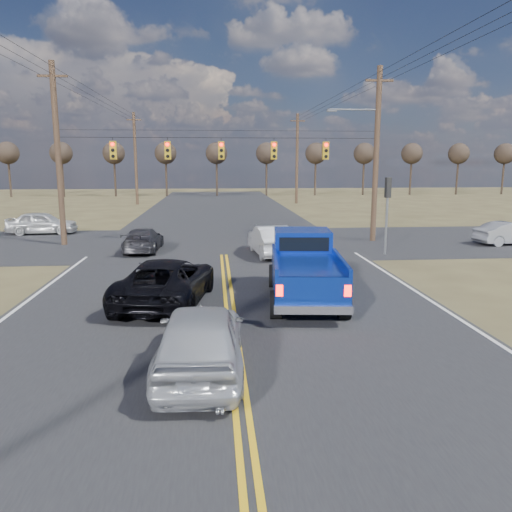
{
  "coord_description": "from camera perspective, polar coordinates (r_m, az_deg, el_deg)",
  "views": [
    {
      "loc": [
        -0.46,
        -10.88,
        4.63
      ],
      "look_at": [
        0.94,
        5.72,
        1.5
      ],
      "focal_mm": 35.0,
      "sensor_mm": 36.0,
      "label": 1
    }
  ],
  "objects": [
    {
      "name": "silver_suv",
      "position": [
        11.24,
        -6.33,
        -9.33
      ],
      "size": [
        2.07,
        4.78,
        1.61
      ],
      "primitive_type": "imported",
      "rotation": [
        0.0,
        0.0,
        3.11
      ],
      "color": "#B2B5BB",
      "rests_on": "ground"
    },
    {
      "name": "pickup_truck",
      "position": [
        17.0,
        5.59,
        -1.45
      ],
      "size": [
        2.86,
        6.15,
        2.24
      ],
      "rotation": [
        0.0,
        0.0,
        -0.1
      ],
      "color": "black",
      "rests_on": "ground"
    },
    {
      "name": "cross_car_east_near",
      "position": [
        31.92,
        27.0,
        2.32
      ],
      "size": [
        1.95,
        4.13,
        1.31
      ],
      "primitive_type": "imported",
      "rotation": [
        0.0,
        0.0,
        1.72
      ],
      "color": "#989BA0",
      "rests_on": "ground"
    },
    {
      "name": "signal_gantry",
      "position": [
        28.68,
        -2.96,
        11.49
      ],
      "size": [
        19.6,
        4.83,
        10.0
      ],
      "color": "#473323",
      "rests_on": "ground"
    },
    {
      "name": "cross_car_west",
      "position": [
        35.52,
        -23.25,
        3.5
      ],
      "size": [
        1.89,
        4.43,
        1.49
      ],
      "primitive_type": "imported",
      "rotation": [
        0.0,
        0.0,
        1.6
      ],
      "color": "silver",
      "rests_on": "ground"
    },
    {
      "name": "dgrey_car_queue",
      "position": [
        26.94,
        -12.77,
        1.81
      ],
      "size": [
        1.85,
        4.31,
        1.24
      ],
      "primitive_type": "imported",
      "rotation": [
        0.0,
        0.0,
        3.12
      ],
      "color": "#323136",
      "rests_on": "ground"
    },
    {
      "name": "road_cross",
      "position": [
        29.25,
        -3.86,
        1.51
      ],
      "size": [
        120.0,
        12.0,
        0.02
      ],
      "primitive_type": "cube",
      "color": "#28282B",
      "rests_on": "ground"
    },
    {
      "name": "white_car_queue",
      "position": [
        25.23,
        1.7,
        1.81
      ],
      "size": [
        2.03,
        4.74,
        1.52
      ],
      "primitive_type": "imported",
      "rotation": [
        0.0,
        0.0,
        3.24
      ],
      "color": "silver",
      "rests_on": "ground"
    },
    {
      "name": "road_main",
      "position": [
        21.39,
        -3.47,
        -1.88
      ],
      "size": [
        14.0,
        120.0,
        0.02
      ],
      "primitive_type": "cube",
      "color": "#28282B",
      "rests_on": "ground"
    },
    {
      "name": "treeline",
      "position": [
        37.86,
        -4.22,
        12.24
      ],
      "size": [
        87.0,
        117.8,
        7.4
      ],
      "color": "#33261C",
      "rests_on": "ground"
    },
    {
      "name": "ground",
      "position": [
        11.83,
        -2.25,
        -12.4
      ],
      "size": [
        160.0,
        160.0,
        0.0
      ],
      "primitive_type": "plane",
      "color": "brown",
      "rests_on": "ground"
    },
    {
      "name": "black_suv",
      "position": [
        16.81,
        -10.19,
        -2.84
      ],
      "size": [
        3.37,
        5.81,
        1.52
      ],
      "primitive_type": "imported",
      "rotation": [
        0.0,
        0.0,
        2.98
      ],
      "color": "black",
      "rests_on": "ground"
    },
    {
      "name": "utility_poles",
      "position": [
        27.89,
        -3.95,
        11.84
      ],
      "size": [
        19.6,
        58.32,
        10.0
      ],
      "color": "#473323",
      "rests_on": "ground"
    }
  ]
}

